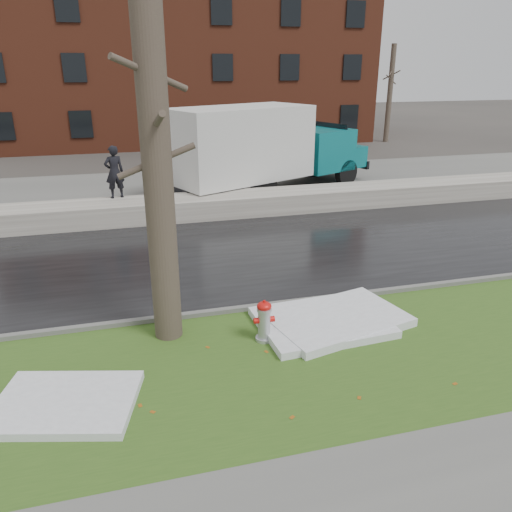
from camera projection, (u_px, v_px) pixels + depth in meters
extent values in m
plane|color=#47423D|center=(259.00, 333.00, 10.30)|extent=(120.00, 120.00, 0.00)
cube|color=#31521B|center=(277.00, 365.00, 9.16)|extent=(60.00, 4.50, 0.04)
cube|color=black|center=(218.00, 257.00, 14.35)|extent=(60.00, 7.00, 0.03)
cube|color=slate|center=(181.00, 190.00, 22.01)|extent=(60.00, 9.00, 0.03)
cube|color=slate|center=(247.00, 309.00, 11.17)|extent=(60.00, 0.15, 0.14)
cube|color=beige|center=(195.00, 207.00, 18.00)|extent=(60.00, 1.60, 0.75)
cube|color=brown|center=(176.00, 67.00, 36.02)|extent=(26.00, 12.00, 10.00)
cylinder|color=brown|center=(57.00, 97.00, 31.12)|extent=(0.36, 0.36, 6.50)
cylinder|color=brown|center=(54.00, 81.00, 30.78)|extent=(0.84, 1.62, 0.73)
cylinder|color=brown|center=(52.00, 66.00, 30.45)|extent=(1.08, 1.26, 0.66)
cylinder|color=brown|center=(56.00, 92.00, 30.99)|extent=(1.40, 0.61, 0.63)
cylinder|color=brown|center=(390.00, 94.00, 34.62)|extent=(0.36, 0.36, 6.50)
cylinder|color=brown|center=(391.00, 80.00, 34.28)|extent=(0.84, 1.62, 0.73)
cylinder|color=brown|center=(392.00, 66.00, 33.96)|extent=(1.08, 1.26, 0.66)
cylinder|color=brown|center=(390.00, 89.00, 34.50)|extent=(1.40, 0.61, 0.63)
cylinder|color=#ACAFB5|center=(264.00, 323.00, 9.84)|extent=(0.25, 0.25, 0.75)
ellipsoid|color=red|center=(264.00, 306.00, 9.70)|extent=(0.30, 0.30, 0.17)
cylinder|color=red|center=(264.00, 302.00, 9.67)|extent=(0.06, 0.06, 0.05)
cylinder|color=red|center=(256.00, 321.00, 9.77)|extent=(0.11, 0.12, 0.12)
cylinder|color=red|center=(272.00, 319.00, 9.84)|extent=(0.11, 0.12, 0.12)
cylinder|color=#ACAFB5|center=(262.00, 316.00, 9.95)|extent=(0.15, 0.11, 0.15)
cylinder|color=brown|center=(157.00, 166.00, 8.95)|extent=(0.70, 0.70, 6.87)
cylinder|color=brown|center=(154.00, 127.00, 8.70)|extent=(0.29, 1.70, 0.72)
cylinder|color=brown|center=(150.00, 73.00, 8.38)|extent=(1.36, 0.88, 0.65)
cylinder|color=brown|center=(157.00, 161.00, 8.91)|extent=(1.43, 0.14, 0.61)
cube|color=black|center=(267.00, 177.00, 21.28)|extent=(8.16, 4.39, 0.23)
cube|color=silver|center=(241.00, 144.00, 19.93)|extent=(6.29, 4.72, 2.85)
cube|color=#0D7077|center=(317.00, 149.00, 22.72)|extent=(3.25, 3.30, 1.80)
cube|color=#0D7077|center=(340.00, 155.00, 23.77)|extent=(2.10, 2.64, 0.95)
cube|color=black|center=(329.00, 133.00, 22.93)|extent=(0.93, 1.97, 0.95)
cube|color=black|center=(167.00, 204.00, 18.56)|extent=(2.17, 1.89, 0.71)
cylinder|color=black|center=(346.00, 172.00, 22.74)|extent=(1.19, 0.76, 1.16)
cylinder|color=black|center=(312.00, 165.00, 24.35)|extent=(1.19, 0.76, 1.16)
cylinder|color=black|center=(264.00, 188.00, 19.89)|extent=(1.19, 0.76, 1.16)
cylinder|color=black|center=(231.00, 179.00, 21.51)|extent=(1.19, 0.76, 1.16)
cylinder|color=black|center=(230.00, 194.00, 18.90)|extent=(1.19, 0.76, 1.16)
cylinder|color=black|center=(198.00, 184.00, 20.52)|extent=(1.19, 0.76, 1.16)
imported|color=black|center=(114.00, 172.00, 17.43)|extent=(0.76, 0.60, 1.84)
cube|color=white|center=(321.00, 322.00, 10.49)|extent=(2.72, 2.16, 0.16)
cube|color=white|center=(65.00, 403.00, 8.00)|extent=(2.53, 2.10, 0.14)
cube|color=white|center=(338.00, 320.00, 10.57)|extent=(3.14, 2.39, 0.18)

